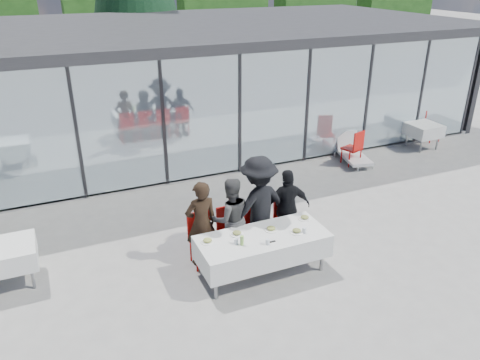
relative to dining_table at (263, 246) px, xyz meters
name	(u,v)px	position (x,y,z in m)	size (l,w,h in m)	color
ground	(274,262)	(0.35, 0.21, -0.54)	(90.00, 90.00, 0.00)	gray
pavilion	(217,61)	(2.36, 8.37, 1.61)	(14.80, 8.80, 3.44)	gray
treeline	(51,13)	(-1.65, 28.21, 1.66)	(62.50, 2.00, 4.40)	#173B12
dining_table	(263,246)	(0.00, 0.00, 0.00)	(2.26, 0.96, 0.75)	silver
diner_a	(201,224)	(-0.86, 0.72, 0.27)	(0.59, 0.59, 1.62)	black
diner_chair_a	(201,236)	(-0.86, 0.75, 0.00)	(0.44, 0.44, 0.97)	red
diner_b	(230,219)	(-0.30, 0.72, 0.25)	(0.76, 0.76, 1.57)	#464646
diner_chair_b	(230,230)	(-0.30, 0.75, 0.00)	(0.44, 0.44, 0.97)	red
diner_c	(258,205)	(0.25, 0.72, 0.41)	(1.22, 1.22, 1.90)	black
diner_chair_c	(257,224)	(0.25, 0.75, 0.00)	(0.44, 0.44, 0.97)	red
diner_d	(287,207)	(0.87, 0.72, 0.23)	(0.90, 0.90, 1.54)	black
diner_chair_d	(286,217)	(0.87, 0.75, 0.00)	(0.44, 0.44, 0.97)	red
plate_a	(207,241)	(-0.93, 0.18, 0.24)	(0.23, 0.23, 0.07)	white
plate_b	(237,233)	(-0.39, 0.21, 0.24)	(0.23, 0.23, 0.07)	white
plate_c	(271,229)	(0.22, 0.11, 0.24)	(0.23, 0.23, 0.07)	white
plate_d	(305,218)	(0.96, 0.23, 0.24)	(0.23, 0.23, 0.07)	white
plate_extra	(297,231)	(0.59, -0.13, 0.24)	(0.23, 0.23, 0.07)	white
juice_bottle	(242,240)	(-0.44, -0.12, 0.29)	(0.06, 0.06, 0.17)	#8EC552
drinking_glasses	(270,238)	(0.05, -0.17, 0.26)	(1.29, 0.29, 0.10)	silver
folded_eyeglasses	(272,242)	(0.05, -0.24, 0.22)	(0.14, 0.03, 0.01)	black
spare_table_left	(9,255)	(-4.01, 1.41, 0.02)	(0.86, 0.86, 0.74)	silver
spare_table_right	(424,130)	(7.11, 3.79, 0.02)	(0.86, 0.86, 0.74)	silver
spare_chair_a	(429,124)	(7.77, 4.24, 0.00)	(0.62, 0.62, 0.97)	red
spare_chair_b	(355,146)	(4.44, 3.48, 0.00)	(0.56, 0.56, 0.97)	red
lounger	(352,152)	(4.58, 3.76, -0.28)	(0.88, 1.43, 0.72)	silver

